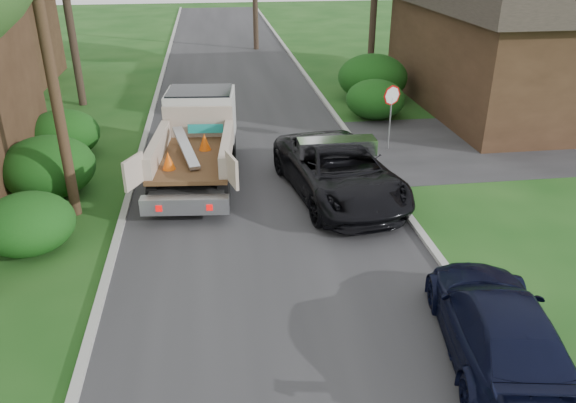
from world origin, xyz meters
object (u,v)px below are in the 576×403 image
(utility_pole, at_px, (44,33))
(flatbed_truck, at_px, (198,132))
(stop_sign, at_px, (391,104))
(house_right, at_px, (526,38))
(black_pickup, at_px, (339,171))
(navy_suv, at_px, (498,326))

(utility_pole, distance_m, flatbed_truck, 6.04)
(stop_sign, distance_m, house_right, 9.37)
(black_pickup, bearing_deg, utility_pole, 172.89)
(house_right, relative_size, black_pickup, 2.12)
(black_pickup, bearing_deg, house_right, 31.66)
(flatbed_truck, bearing_deg, stop_sign, 13.74)
(stop_sign, height_order, black_pickup, stop_sign)
(utility_pole, distance_m, navy_suv, 12.73)
(house_right, bearing_deg, utility_pole, -153.99)
(house_right, xyz_separation_m, black_pickup, (-10.60, -8.86, -2.31))
(utility_pole, xyz_separation_m, house_right, (18.48, 9.02, -2.01))
(house_right, bearing_deg, navy_suv, -119.14)
(stop_sign, xyz_separation_m, black_pickup, (-2.80, -3.86, -0.93))
(house_right, height_order, navy_suv, house_right)
(flatbed_truck, relative_size, black_pickup, 1.11)
(stop_sign, height_order, house_right, house_right)
(stop_sign, height_order, utility_pole, utility_pole)
(stop_sign, relative_size, navy_suv, 0.50)
(house_right, bearing_deg, flatbed_truck, -157.98)
(utility_pole, relative_size, house_right, 0.77)
(black_pickup, xyz_separation_m, navy_suv, (1.40, -7.64, -0.13))
(house_right, height_order, black_pickup, house_right)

